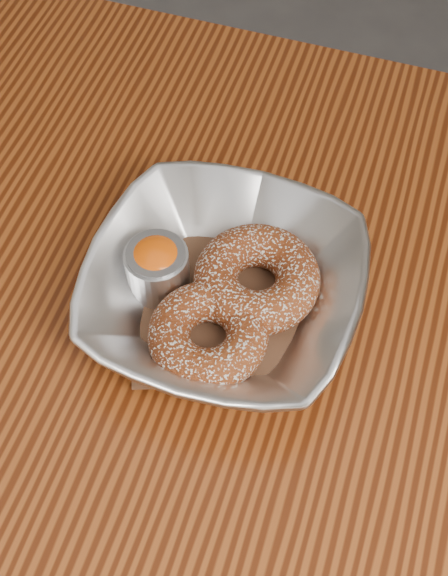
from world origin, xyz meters
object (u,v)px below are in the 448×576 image
(donut_back, at_px, (257,278))
(ramekin, at_px, (157,267))
(serving_bowl, at_px, (224,291))
(table, at_px, (312,468))
(donut_front, at_px, (208,335))

(donut_back, height_order, ramekin, ramekin)
(serving_bowl, bearing_deg, table, -34.55)
(table, xyz_separation_m, donut_front, (-0.10, 0.03, 0.12))
(donut_front, bearing_deg, table, -15.57)
(donut_back, xyz_separation_m, ramekin, (-0.08, -0.02, 0.01))
(serving_bowl, xyz_separation_m, donut_front, (0.00, -0.04, -0.00))
(donut_back, bearing_deg, ramekin, -167.51)
(table, distance_m, donut_back, 0.17)
(donut_back, height_order, donut_front, donut_back)
(table, height_order, donut_front, donut_front)
(serving_bowl, xyz_separation_m, ramekin, (-0.06, 0.00, 0.01))
(serving_bowl, xyz_separation_m, donut_back, (0.02, 0.02, 0.00))
(serving_bowl, distance_m, donut_back, 0.03)
(donut_front, relative_size, ramekin, 1.81)
(serving_bowl, bearing_deg, donut_front, -88.81)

